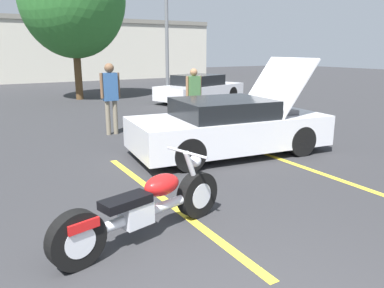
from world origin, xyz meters
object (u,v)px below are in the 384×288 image
object	(u,v)px
spectator_midground	(194,92)
spectator_far_lot	(110,92)
parked_car_right_row	(200,89)
show_car_hood_open	(230,126)
motorcycle	(145,208)

from	to	relation	value
spectator_midground	spectator_far_lot	bearing A→B (deg)	-178.11
parked_car_right_row	spectator_midground	xyz separation A→B (m)	(-2.80, -4.21, 0.43)
show_car_hood_open	parked_car_right_row	world-z (taller)	show_car_hood_open
show_car_hood_open	spectator_midground	size ratio (longest dim) A/B	2.61
motorcycle	parked_car_right_row	size ratio (longest dim) A/B	0.53
parked_car_right_row	spectator_far_lot	xyz separation A→B (m)	(-5.36, -4.30, 0.57)
motorcycle	spectator_midground	bearing A→B (deg)	40.39
show_car_hood_open	spectator_far_lot	world-z (taller)	show_car_hood_open
motorcycle	parked_car_right_row	world-z (taller)	parked_car_right_row
spectator_far_lot	show_car_hood_open	bearing A→B (deg)	-62.86
parked_car_right_row	show_car_hood_open	bearing A→B (deg)	-135.47
motorcycle	spectator_far_lot	distance (m)	5.92
show_car_hood_open	spectator_midground	bearing A→B (deg)	79.21
spectator_midground	spectator_far_lot	distance (m)	2.56
spectator_midground	show_car_hood_open	bearing A→B (deg)	-107.06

